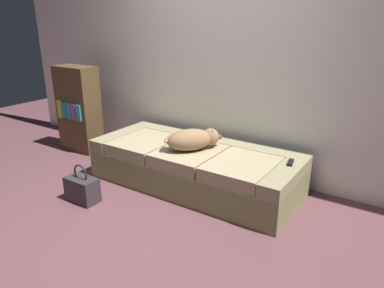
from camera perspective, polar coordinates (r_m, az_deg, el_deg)
The scene contains 7 objects.
ground_plane at distance 3.12m, azimuth -10.24°, elevation -13.31°, with size 10.00×10.00×0.00m, color brown.
back_wall at distance 3.96m, azimuth 5.47°, elevation 15.51°, with size 6.40×0.10×2.80m, color white.
couch at distance 3.73m, azimuth 0.43°, elevation -3.58°, with size 2.15×0.90×0.42m.
dog_tan at distance 3.56m, azimuth 0.20°, elevation 0.78°, with size 0.49×0.57×0.21m.
tv_remote at distance 3.37m, azimuth 15.45°, elevation -2.84°, with size 0.04×0.15×0.02m, color black.
handbag at distance 3.60m, azimuth -17.10°, elevation -6.87°, with size 0.32×0.18×0.38m.
bookshelf at distance 4.87m, azimuth -17.62°, elevation 5.31°, with size 0.56×0.30×1.10m.
Camera 1 is at (1.87, -1.84, 1.68)m, focal length 33.46 mm.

